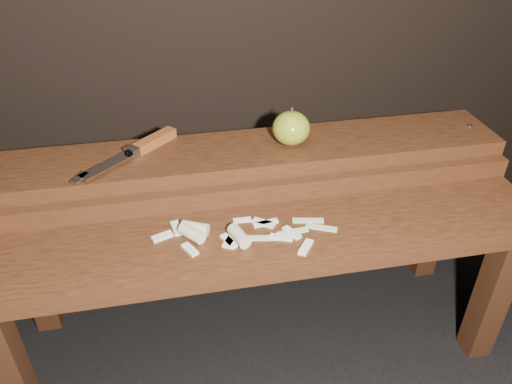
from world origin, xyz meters
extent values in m
plane|color=black|center=(0.00, 0.00, 0.00)|extent=(60.00, 60.00, 0.00)
cube|color=black|center=(-0.54, -0.10, 0.19)|extent=(0.06, 0.06, 0.38)
cube|color=black|center=(0.54, -0.10, 0.19)|extent=(0.06, 0.06, 0.38)
cube|color=#3E1E0E|center=(0.00, -0.05, 0.40)|extent=(1.20, 0.20, 0.04)
cube|color=black|center=(-0.54, 0.20, 0.23)|extent=(0.06, 0.06, 0.46)
cube|color=black|center=(0.54, 0.20, 0.23)|extent=(0.06, 0.06, 0.46)
cube|color=#3E1E0E|center=(0.00, 0.07, 0.44)|extent=(1.20, 0.02, 0.05)
cube|color=#3E1E0E|center=(0.00, 0.17, 0.48)|extent=(1.20, 0.18, 0.04)
cylinder|color=slate|center=(0.56, 0.17, 0.50)|extent=(0.01, 0.01, 0.00)
ellipsoid|color=olive|center=(0.10, 0.17, 0.54)|extent=(0.09, 0.09, 0.08)
cylinder|color=#382314|center=(0.10, 0.17, 0.58)|extent=(0.01, 0.01, 0.01)
cube|color=brown|center=(-0.21, 0.22, 0.51)|extent=(0.10, 0.10, 0.02)
cube|color=silver|center=(-0.26, 0.18, 0.51)|extent=(0.04, 0.04, 0.02)
cube|color=silver|center=(-0.31, 0.13, 0.51)|extent=(0.11, 0.10, 0.00)
cube|color=silver|center=(-0.36, 0.09, 0.51)|extent=(0.04, 0.04, 0.00)
cube|color=beige|center=(0.00, -0.02, 0.42)|extent=(0.05, 0.02, 0.01)
cube|color=beige|center=(-0.04, 0.00, 0.42)|extent=(0.04, 0.01, 0.01)
cube|color=beige|center=(-0.18, 0.00, 0.42)|extent=(0.02, 0.05, 0.01)
cube|color=beige|center=(-0.15, 0.00, 0.42)|extent=(0.05, 0.03, 0.01)
cube|color=beige|center=(-0.08, -0.06, 0.42)|extent=(0.03, 0.05, 0.01)
cube|color=beige|center=(-0.16, -0.07, 0.42)|extent=(0.03, 0.04, 0.01)
cube|color=beige|center=(-0.21, -0.02, 0.42)|extent=(0.05, 0.03, 0.01)
cube|color=beige|center=(0.03, -0.07, 0.42)|extent=(0.05, 0.03, 0.01)
cube|color=beige|center=(-0.08, -0.06, 0.42)|extent=(0.03, 0.04, 0.01)
cube|color=beige|center=(0.00, -0.02, 0.42)|extent=(0.05, 0.04, 0.01)
cube|color=beige|center=(0.05, -0.06, 0.42)|extent=(0.03, 0.05, 0.01)
cube|color=beige|center=(0.07, -0.11, 0.42)|extent=(0.04, 0.05, 0.01)
cylinder|color=#C9BB8C|center=(-0.06, -0.06, 0.43)|extent=(0.04, 0.06, 0.03)
cylinder|color=#C9BB8C|center=(-0.14, -0.02, 0.43)|extent=(0.06, 0.05, 0.03)
cylinder|color=#C9BB8C|center=(-0.15, -0.03, 0.43)|extent=(0.06, 0.06, 0.03)
cube|color=#BCC988|center=(0.05, -0.06, 0.42)|extent=(0.07, 0.02, 0.00)
cube|color=#BCC988|center=(0.09, -0.02, 0.42)|extent=(0.07, 0.03, 0.00)
cube|color=#BCC988|center=(0.11, -0.05, 0.42)|extent=(0.06, 0.04, 0.00)
cube|color=#BCC988|center=(-0.01, -0.06, 0.42)|extent=(0.07, 0.03, 0.00)
camera|label=1|loc=(-0.17, -0.82, 1.06)|focal=35.00mm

